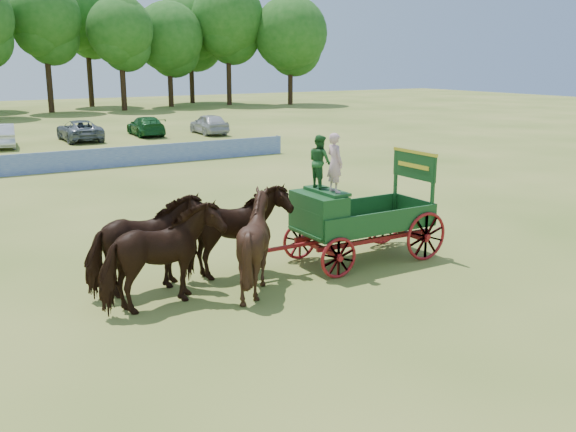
{
  "coord_description": "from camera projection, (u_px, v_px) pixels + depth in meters",
  "views": [
    {
      "loc": [
        -7.32,
        -15.31,
        5.55
      ],
      "look_at": [
        1.54,
        -0.45,
        1.3
      ],
      "focal_mm": 40.0,
      "sensor_mm": 36.0,
      "label": 1
    }
  ],
  "objects": [
    {
      "name": "horse_wheel_left",
      "position": [
        256.0,
        242.0,
        15.63
      ],
      "size": [
        2.5,
        2.31,
        2.39
      ],
      "primitive_type": "imported",
      "rotation": [
        0.0,
        0.0,
        1.76
      ],
      "color": "black",
      "rests_on": "ground"
    },
    {
      "name": "horse_wheel_right",
      "position": [
        236.0,
        232.0,
        16.55
      ],
      "size": [
        2.86,
        1.37,
        2.39
      ],
      "primitive_type": "imported",
      "rotation": [
        0.0,
        0.0,
        1.6
      ],
      "color": "black",
      "rests_on": "ground"
    },
    {
      "name": "sponsor_banner",
      "position": [
        56.0,
        162.0,
        32.13
      ],
      "size": [
        26.0,
        0.08,
        1.05
      ],
      "primitive_type": "cube",
      "color": "#1D3E9F",
      "rests_on": "ground"
    },
    {
      "name": "farm_dray",
      "position": [
        342.0,
        208.0,
        17.49
      ],
      "size": [
        5.99,
        2.0,
        3.7
      ],
      "color": "maroon",
      "rests_on": "ground"
    },
    {
      "name": "horse_lead_right",
      "position": [
        146.0,
        246.0,
        15.36
      ],
      "size": [
        2.94,
        1.55,
        2.39
      ],
      "primitive_type": "imported",
      "rotation": [
        0.0,
        0.0,
        1.66
      ],
      "color": "black",
      "rests_on": "ground"
    },
    {
      "name": "ground",
      "position": [
        232.0,
        265.0,
        17.74
      ],
      "size": [
        160.0,
        160.0,
        0.0
      ],
      "primitive_type": "plane",
      "color": "#A39A4A",
      "rests_on": "ground"
    },
    {
      "name": "horse_lead_left",
      "position": [
        162.0,
        258.0,
        14.44
      ],
      "size": [
        3.02,
        1.78,
        2.39
      ],
      "primitive_type": "imported",
      "rotation": [
        0.0,
        0.0,
        1.75
      ],
      "color": "black",
      "rests_on": "ground"
    }
  ]
}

